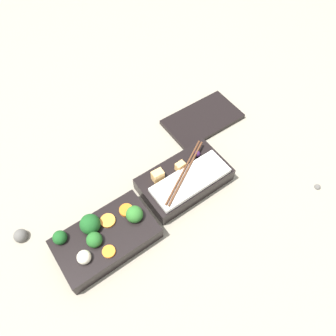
# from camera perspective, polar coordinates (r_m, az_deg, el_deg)

# --- Properties ---
(ground_plane) EXTENTS (3.00, 3.00, 0.00)m
(ground_plane) POSITION_cam_1_polar(r_m,az_deg,el_deg) (0.77, -2.99, -8.09)
(ground_plane) COLOR gray
(bento_tray_vegetable) EXTENTS (0.21, 0.12, 0.07)m
(bento_tray_vegetable) POSITION_cam_1_polar(r_m,az_deg,el_deg) (0.73, -11.09, -11.46)
(bento_tray_vegetable) COLOR black
(bento_tray_vegetable) RESTS_ON ground_plane
(bento_tray_rice) EXTENTS (0.21, 0.12, 0.07)m
(bento_tray_rice) POSITION_cam_1_polar(r_m,az_deg,el_deg) (0.78, 2.97, -1.99)
(bento_tray_rice) COLOR black
(bento_tray_rice) RESTS_ON ground_plane
(bento_lid) EXTENTS (0.21, 0.12, 0.01)m
(bento_lid) POSITION_cam_1_polar(r_m,az_deg,el_deg) (0.93, 6.02, 8.43)
(bento_lid) COLOR black
(bento_lid) RESTS_ON ground_plane
(pebble_0) EXTENTS (0.03, 0.03, 0.03)m
(pebble_0) POSITION_cam_1_polar(r_m,az_deg,el_deg) (0.80, -24.26, -10.71)
(pebble_0) COLOR #595651
(pebble_0) RESTS_ON ground_plane
(pebble_1) EXTENTS (0.02, 0.02, 0.02)m
(pebble_1) POSITION_cam_1_polar(r_m,az_deg,el_deg) (0.88, 24.65, -2.95)
(pebble_1) COLOR #595651
(pebble_1) RESTS_ON ground_plane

